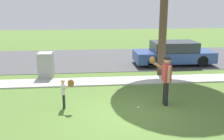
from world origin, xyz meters
TOP-DOWN VIEW (x-y plane):
  - ground_plane at (0.00, 3.50)m, footprint 48.00×48.00m
  - sidewalk_strip at (0.00, 3.60)m, footprint 36.00×1.20m
  - road_surface at (0.00, 8.60)m, footprint 36.00×6.80m
  - person_adult at (1.39, 0.67)m, footprint 0.69×0.63m
  - person_child at (-2.04, 0.65)m, footprint 0.45×0.41m
  - baseball at (0.40, 0.39)m, footprint 0.07×0.07m
  - utility_cabinet at (-3.23, 4.53)m, footprint 0.68×0.79m
  - parked_wagon_blue at (3.71, 6.64)m, footprint 4.50×1.80m

SIDE VIEW (x-z plane):
  - ground_plane at x=0.00m, z-range 0.00..0.00m
  - road_surface at x=0.00m, z-range 0.00..0.02m
  - sidewalk_strip at x=0.00m, z-range 0.00..0.06m
  - baseball at x=0.40m, z-range 0.00..0.07m
  - utility_cabinet at x=-3.23m, z-range 0.00..1.23m
  - parked_wagon_blue at x=3.71m, z-range 0.00..1.32m
  - person_child at x=-2.04m, z-range 0.16..1.22m
  - person_adult at x=1.39m, z-range 0.21..1.93m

